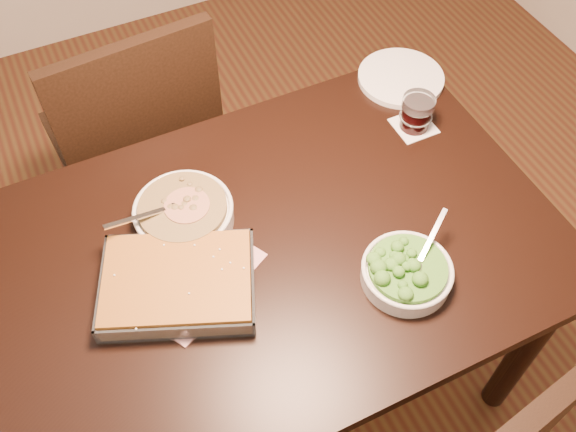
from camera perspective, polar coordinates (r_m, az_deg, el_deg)
The scene contains 10 objects.
ground at distance 2.16m, azimuth -1.71°, elevation -14.07°, with size 4.00×4.00×0.00m, color #462014.
table at distance 1.58m, azimuth -2.28°, elevation -4.89°, with size 1.40×0.90×0.75m.
magazine_a at distance 1.47m, azimuth -8.49°, elevation -5.24°, with size 0.29×0.21×0.01m, color #AA303F.
coaster at distance 1.78m, azimuth 11.11°, elevation 7.86°, with size 0.10×0.10×0.00m, color white.
stew_bowl at distance 1.53m, azimuth -9.26°, elevation 0.28°, with size 0.26×0.24×0.09m.
broccoli_bowl at distance 1.45m, azimuth 10.52°, elevation -4.91°, with size 0.21×0.21×0.08m.
baking_dish at distance 1.43m, azimuth -9.75°, elevation -5.92°, with size 0.40×0.36×0.06m.
wine_tumbler at distance 1.74m, azimuth 11.38°, elevation 9.05°, with size 0.09×0.09×0.10m.
dinner_plate at distance 1.90m, azimuth 9.99°, elevation 12.00°, with size 0.25×0.25×0.02m, color white.
chair_far at distance 2.04m, azimuth -13.22°, elevation 6.84°, with size 0.50×0.50×0.99m.
Camera 1 is at (-0.30, -0.77, 1.99)m, focal length 40.00 mm.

